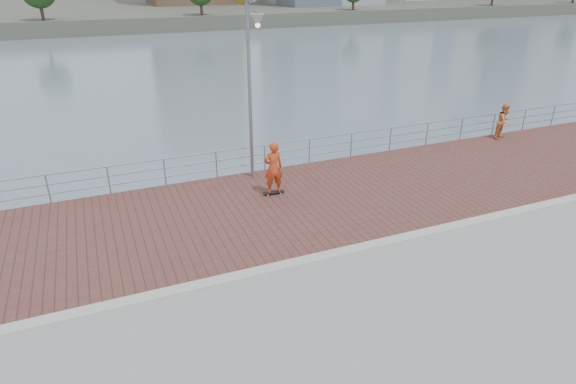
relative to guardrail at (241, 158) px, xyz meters
name	(u,v)px	position (x,y,z in m)	size (l,w,h in m)	color
water	(313,314)	(0.00, -7.00, -2.69)	(400.00, 400.00, 0.00)	slate
brick_lane	(271,208)	(0.00, -3.40, -0.68)	(40.00, 6.80, 0.02)	brown
curb	(314,258)	(0.00, -7.00, -0.66)	(40.00, 0.40, 0.06)	#B7B5AD
far_shore	(98,8)	(0.00, 115.50, -1.44)	(320.00, 95.00, 2.50)	#4C5142
guardrail	(241,158)	(0.00, 0.00, 0.00)	(39.06, 0.06, 1.13)	#8C9EA8
street_lamp	(253,60)	(0.31, -0.99, 4.05)	(0.49, 1.41, 6.67)	slate
skateboard	(274,192)	(0.49, -2.42, -0.60)	(0.80, 0.24, 0.09)	black
skateboarder	(273,168)	(0.49, -2.42, 0.40)	(0.72, 0.47, 1.96)	#CE431B
bystander	(504,121)	(13.35, -0.61, 0.19)	(0.84, 0.65, 1.72)	#DF7F41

